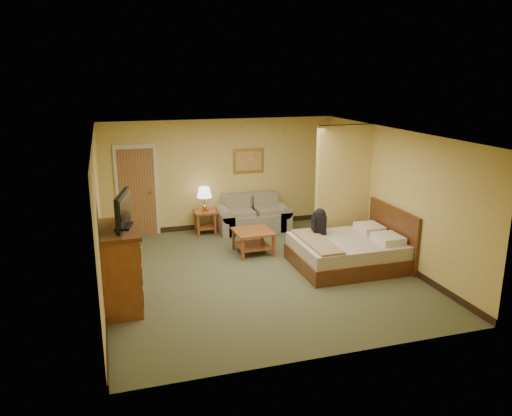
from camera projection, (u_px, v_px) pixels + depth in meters
name	position (u px, v px, depth m)	size (l,w,h in m)	color
floor	(258.00, 273.00, 9.33)	(6.00, 6.00, 0.00)	#4F5235
ceiling	(258.00, 133.00, 8.65)	(6.00, 6.00, 0.00)	white
back_wall	(221.00, 175.00, 11.76)	(5.50, 0.02, 2.60)	#D7B95C
left_wall	(99.00, 218.00, 8.22)	(0.02, 6.00, 2.60)	#D7B95C
right_wall	(392.00, 195.00, 9.76)	(0.02, 6.00, 2.60)	#D7B95C
partition	(343.00, 187.00, 10.45)	(1.20, 0.15, 2.60)	#D7B95C
door	(137.00, 191.00, 11.26)	(0.94, 0.16, 2.10)	beige
baseboard	(222.00, 225.00, 12.08)	(5.50, 0.02, 0.12)	black
loveseat	(253.00, 219.00, 11.82)	(1.68, 0.78, 0.85)	gray
side_table	(205.00, 219.00, 11.55)	(0.49, 0.49, 0.54)	brown
table_lamp	(204.00, 193.00, 11.39)	(0.34, 0.34, 0.57)	#B78543
coffee_table	(253.00, 237.00, 10.27)	(0.79, 0.79, 0.49)	brown
wall_picture	(249.00, 161.00, 11.85)	(0.75, 0.04, 0.58)	#B78E3F
dresser	(120.00, 267.00, 7.84)	(0.65, 1.23, 1.31)	brown
tv	(123.00, 211.00, 7.63)	(0.30, 0.88, 0.54)	black
bed	(351.00, 251.00, 9.60)	(2.02, 1.71, 1.11)	#4D2612
backpack	(320.00, 220.00, 9.81)	(0.23, 0.32, 0.51)	black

